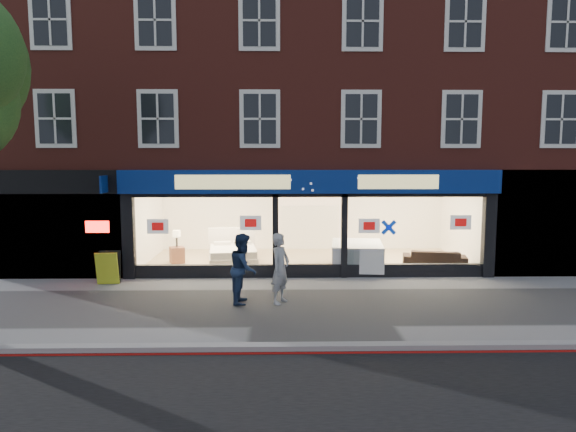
{
  "coord_description": "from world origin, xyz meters",
  "views": [
    {
      "loc": [
        -0.97,
        -12.4,
        3.7
      ],
      "look_at": [
        -0.68,
        2.5,
        1.96
      ],
      "focal_mm": 32.0,
      "sensor_mm": 36.0,
      "label": 1
    }
  ],
  "objects_px": {
    "a_board": "(108,268)",
    "pedestrian_grey": "(280,268)",
    "display_bed": "(233,254)",
    "pedestrian_blue": "(243,268)",
    "mattress_stack": "(357,255)",
    "sofa": "(434,259)"
  },
  "relations": [
    {
      "from": "sofa",
      "to": "pedestrian_blue",
      "type": "distance_m",
      "value": 6.97
    },
    {
      "from": "mattress_stack",
      "to": "pedestrian_grey",
      "type": "height_order",
      "value": "pedestrian_grey"
    },
    {
      "from": "display_bed",
      "to": "a_board",
      "type": "height_order",
      "value": "display_bed"
    },
    {
      "from": "display_bed",
      "to": "pedestrian_blue",
      "type": "distance_m",
      "value": 4.47
    },
    {
      "from": "mattress_stack",
      "to": "pedestrian_blue",
      "type": "distance_m",
      "value": 5.05
    },
    {
      "from": "display_bed",
      "to": "mattress_stack",
      "type": "relative_size",
      "value": 0.97
    },
    {
      "from": "display_bed",
      "to": "mattress_stack",
      "type": "distance_m",
      "value": 4.17
    },
    {
      "from": "display_bed",
      "to": "a_board",
      "type": "bearing_deg",
      "value": -151.56
    },
    {
      "from": "mattress_stack",
      "to": "sofa",
      "type": "bearing_deg",
      "value": -2.27
    },
    {
      "from": "mattress_stack",
      "to": "pedestrian_grey",
      "type": "xyz_separation_m",
      "value": [
        -2.52,
        -3.71,
        0.39
      ]
    },
    {
      "from": "mattress_stack",
      "to": "a_board",
      "type": "xyz_separation_m",
      "value": [
        -7.5,
        -1.7,
        -0.01
      ]
    },
    {
      "from": "a_board",
      "to": "pedestrian_grey",
      "type": "xyz_separation_m",
      "value": [
        4.98,
        -2.01,
        0.4
      ]
    },
    {
      "from": "pedestrian_grey",
      "to": "pedestrian_blue",
      "type": "xyz_separation_m",
      "value": [
        -0.93,
        0.03,
        -0.0
      ]
    },
    {
      "from": "display_bed",
      "to": "sofa",
      "type": "bearing_deg",
      "value": -14.13
    },
    {
      "from": "pedestrian_grey",
      "to": "pedestrian_blue",
      "type": "relative_size",
      "value": 1.0
    },
    {
      "from": "a_board",
      "to": "pedestrian_blue",
      "type": "height_order",
      "value": "pedestrian_blue"
    },
    {
      "from": "display_bed",
      "to": "pedestrian_grey",
      "type": "distance_m",
      "value": 4.73
    },
    {
      "from": "display_bed",
      "to": "sofa",
      "type": "height_order",
      "value": "display_bed"
    },
    {
      "from": "sofa",
      "to": "pedestrian_blue",
      "type": "bearing_deg",
      "value": 42.81
    },
    {
      "from": "display_bed",
      "to": "pedestrian_grey",
      "type": "relative_size",
      "value": 1.2
    },
    {
      "from": "mattress_stack",
      "to": "pedestrian_blue",
      "type": "xyz_separation_m",
      "value": [
        -3.45,
        -3.67,
        0.39
      ]
    },
    {
      "from": "a_board",
      "to": "mattress_stack",
      "type": "bearing_deg",
      "value": 8.36
    }
  ]
}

